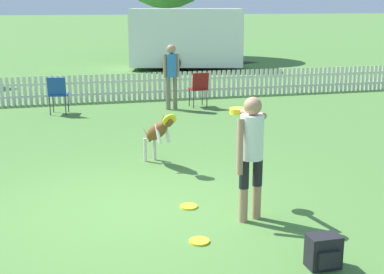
% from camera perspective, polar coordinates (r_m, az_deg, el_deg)
% --- Properties ---
extents(ground_plane, '(240.00, 240.00, 0.00)m').
position_cam_1_polar(ground_plane, '(7.05, -6.52, -7.70)').
color(ground_plane, '#4C7A38').
extents(handler_person, '(0.45, 1.01, 1.54)m').
position_cam_1_polar(handler_person, '(6.47, 6.25, -0.74)').
color(handler_person, tan).
rests_on(handler_person, ground_plane).
extents(leaping_dog, '(0.46, 1.11, 0.96)m').
position_cam_1_polar(leaping_dog, '(8.69, -3.64, 0.64)').
color(leaping_dog, brown).
rests_on(leaping_dog, ground_plane).
extents(frisbee_near_handler, '(0.23, 0.23, 0.02)m').
position_cam_1_polar(frisbee_near_handler, '(7.08, -0.36, -7.42)').
color(frisbee_near_handler, yellow).
rests_on(frisbee_near_handler, ground_plane).
extents(frisbee_near_dog, '(0.23, 0.23, 0.02)m').
position_cam_1_polar(frisbee_near_dog, '(6.11, 0.78, -11.05)').
color(frisbee_near_dog, yellow).
rests_on(frisbee_near_dog, ground_plane).
extents(backpack_on_grass, '(0.33, 0.25, 0.34)m').
position_cam_1_polar(backpack_on_grass, '(5.67, 13.88, -11.80)').
color(backpack_on_grass, black).
rests_on(backpack_on_grass, ground_plane).
extents(picket_fence, '(18.94, 0.04, 0.75)m').
position_cam_1_polar(picket_fence, '(14.67, -10.93, 5.10)').
color(picket_fence, silver).
rests_on(picket_fence, ground_plane).
extents(folding_chair_blue_left, '(0.45, 0.48, 0.90)m').
position_cam_1_polar(folding_chair_blue_left, '(13.68, 0.77, 5.43)').
color(folding_chair_blue_left, '#333338').
rests_on(folding_chair_blue_left, ground_plane).
extents(folding_chair_center, '(0.51, 0.53, 0.91)m').
position_cam_1_polar(folding_chair_center, '(13.19, -14.13, 4.70)').
color(folding_chair_center, '#333338').
rests_on(folding_chair_center, ground_plane).
extents(spectator_standing, '(0.42, 0.27, 1.62)m').
position_cam_1_polar(spectator_standing, '(13.36, -2.22, 7.10)').
color(spectator_standing, '#7A705B').
rests_on(spectator_standing, ground_plane).
extents(equipment_trailer, '(5.37, 3.33, 2.39)m').
position_cam_1_polar(equipment_trailer, '(21.97, -0.61, 10.60)').
color(equipment_trailer, white).
rests_on(equipment_trailer, ground_plane).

